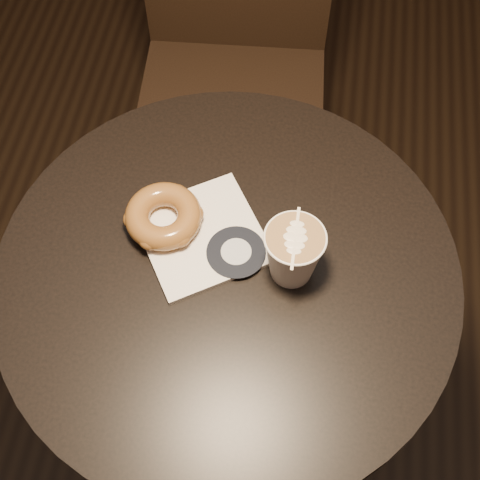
# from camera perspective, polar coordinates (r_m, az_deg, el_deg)

# --- Properties ---
(cafe_table) EXTENTS (0.70, 0.70, 0.75)m
(cafe_table) POSITION_cam_1_polar(r_m,az_deg,el_deg) (1.18, -0.94, -6.88)
(cafe_table) COLOR black
(cafe_table) RESTS_ON ground
(chair) EXTENTS (0.44, 0.44, 1.05)m
(chair) POSITION_cam_1_polar(r_m,az_deg,el_deg) (1.54, -0.50, 17.03)
(chair) COLOR black
(chair) RESTS_ON ground
(pastry_bag) EXTENTS (0.24, 0.24, 0.01)m
(pastry_bag) POSITION_cam_1_polar(r_m,az_deg,el_deg) (1.02, -3.25, 0.38)
(pastry_bag) COLOR white
(pastry_bag) RESTS_ON cafe_table
(doughnut) EXTENTS (0.12, 0.12, 0.04)m
(doughnut) POSITION_cam_1_polar(r_m,az_deg,el_deg) (1.02, -6.55, 2.04)
(doughnut) COLOR brown
(doughnut) RESTS_ON pastry_bag
(latte_cup) EXTENTS (0.09, 0.09, 0.10)m
(latte_cup) POSITION_cam_1_polar(r_m,az_deg,el_deg) (0.96, 4.55, -1.23)
(latte_cup) COLOR white
(latte_cup) RESTS_ON cafe_table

